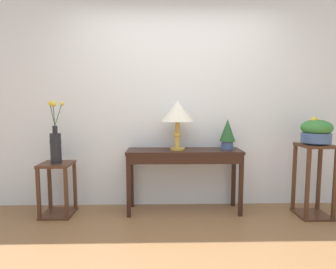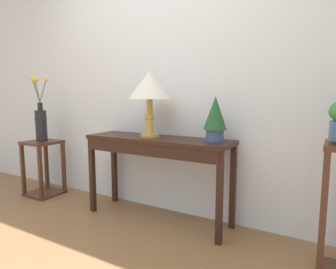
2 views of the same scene
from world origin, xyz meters
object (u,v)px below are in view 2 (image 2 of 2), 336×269
flower_vase_tall_left (41,120)px  table_lamp (150,88)px  console_table (156,150)px  pedestal_stand_left (44,168)px  potted_plant_on_console (215,117)px

flower_vase_tall_left → table_lamp: bearing=3.3°
console_table → pedestal_stand_left: bearing=-177.8°
console_table → table_lamp: (-0.08, 0.02, 0.54)m
potted_plant_on_console → pedestal_stand_left: bearing=-176.7°
console_table → table_lamp: 0.55m
pedestal_stand_left → flower_vase_tall_left: 0.54m
console_table → flower_vase_tall_left: bearing=-177.8°
console_table → potted_plant_on_console: potted_plant_on_console is taller
console_table → flower_vase_tall_left: flower_vase_tall_left is taller
table_lamp → console_table: bearing=-16.7°
console_table → table_lamp: table_lamp is taller
console_table → flower_vase_tall_left: size_ratio=1.91×
table_lamp → potted_plant_on_console: bearing=3.3°
potted_plant_on_console → flower_vase_tall_left: 2.00m
flower_vase_tall_left → console_table: bearing=2.2°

